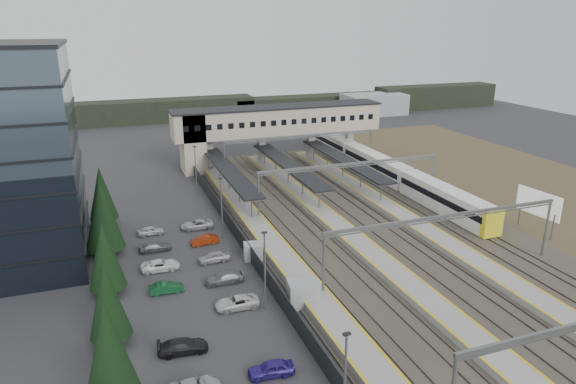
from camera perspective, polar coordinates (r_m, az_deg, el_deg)
name	(u,v)px	position (r m, az deg, el deg)	size (l,w,h in m)	color
ground	(311,262)	(59.60, 2.56, -7.76)	(220.00, 220.00, 0.00)	#2B2B2D
conifer_row	(105,268)	(50.30, -19.63, -7.98)	(4.42, 49.82, 9.50)	black
car_park	(205,303)	(51.04, -9.20, -12.06)	(10.48, 44.77, 1.25)	#BCBBC0
lampposts	(240,232)	(56.58, -5.40, -4.49)	(0.50, 53.25, 8.07)	slate
fence	(245,245)	(61.59, -4.85, -5.89)	(0.08, 90.00, 2.00)	#26282B
relay_cabin_near	(303,293)	(50.70, 1.72, -11.18)	(3.28, 2.60, 2.50)	gray
relay_cabin_far	(253,251)	(60.00, -3.90, -6.58)	(2.38, 2.10, 1.94)	gray
rail_corridor	(363,233)	(67.30, 8.33, -4.50)	(34.00, 90.00, 0.92)	#343128
canopies	(288,165)	(84.22, 0.02, 3.03)	(23.10, 30.00, 3.28)	black
footbridge	(265,124)	(97.39, -2.62, 7.55)	(40.40, 6.40, 11.20)	#B1A58D
gantries	(392,193)	(64.95, 11.46, -0.16)	(28.40, 62.28, 7.17)	slate
train	(377,165)	(92.33, 9.84, 2.94)	(2.87, 59.97, 3.61)	white
billboard	(538,205)	(73.56, 26.04, -1.27)	(0.88, 6.53, 5.67)	slate
scrub_east	(572,203)	(89.18, 29.01, -1.09)	(34.00, 120.00, 0.06)	#493E28
treeline_far	(266,106)	(150.26, -2.47, 9.48)	(170.00, 19.00, 7.00)	black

